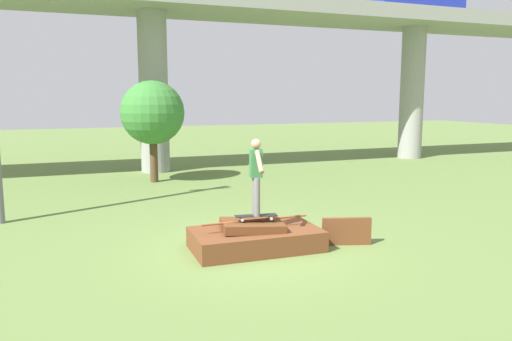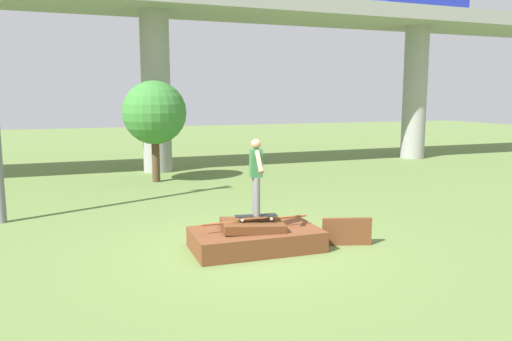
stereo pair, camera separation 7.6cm
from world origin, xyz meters
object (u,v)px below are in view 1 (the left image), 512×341
(skater, at_px, (256,172))
(skateboard, at_px, (256,216))
(tree_behind_left, at_px, (152,113))
(car_on_overpass_mid, at_px, (414,1))

(skater, bearing_deg, skateboard, 0.00)
(tree_behind_left, bearing_deg, car_on_overpass_mid, 12.18)
(skateboard, distance_m, car_on_overpass_mid, 17.86)
(skateboard, height_order, skater, skater)
(skateboard, xyz_separation_m, car_on_overpass_mid, (12.26, 11.17, 6.62))
(skateboard, distance_m, skater, 0.84)
(skater, height_order, car_on_overpass_mid, car_on_overpass_mid)
(tree_behind_left, bearing_deg, skateboard, -86.85)
(skater, bearing_deg, tree_behind_left, 93.15)
(skater, relative_size, tree_behind_left, 0.42)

